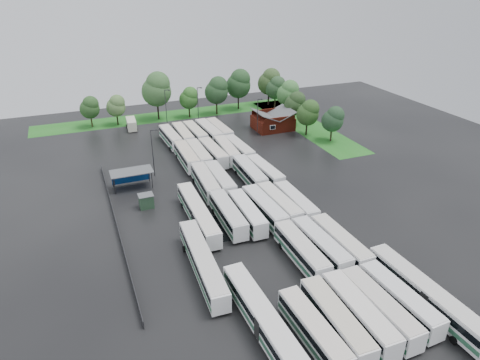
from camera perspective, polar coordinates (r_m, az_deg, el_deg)
name	(u,v)px	position (r m, az deg, el deg)	size (l,w,h in m)	color
ground	(255,224)	(73.78, 2.05, -5.83)	(160.00, 160.00, 0.00)	black
brick_building	(273,122)	(117.53, 4.40, 7.67)	(10.07, 8.60, 5.39)	#641A0D
wash_shed	(131,173)	(87.31, -14.29, 0.91)	(8.20, 4.20, 3.58)	#2D2D30
utility_hut	(146,201)	(79.78, -12.40, -2.74)	(2.70, 2.20, 2.62)	#234029
grass_strip_north	(174,115)	(130.89, -8.76, 8.54)	(80.00, 10.00, 0.01)	#1F681B
grass_strip_east	(305,124)	(122.71, 8.60, 7.35)	(10.00, 50.00, 0.01)	#1F681B
west_fence	(116,223)	(75.65, -16.16, -5.57)	(0.10, 50.00, 1.20)	#2D2D30
bus_r0c0	(313,330)	(52.80, 9.76, -19.16)	(2.96, 12.45, 3.45)	white
bus_r0c1	(336,320)	(54.27, 12.64, -17.81)	(3.13, 13.08, 3.62)	white
bus_r0c2	(359,313)	(55.79, 15.55, -16.75)	(3.02, 13.09, 3.63)	white
bus_r0c3	(379,308)	(57.24, 18.04, -15.87)	(3.00, 12.98, 3.60)	white
bus_r0c4	(399,299)	(59.28, 20.49, -14.68)	(3.22, 12.76, 3.52)	white
bus_r1c2	(301,251)	(64.41, 8.16, -9.34)	(2.85, 12.90, 3.59)	white
bus_r1c3	(320,246)	(65.99, 10.68, -8.59)	(3.12, 12.94, 3.58)	white
bus_r1c4	(340,243)	(67.18, 13.21, -8.17)	(2.99, 12.93, 3.59)	white
bus_r2c0	(228,214)	(72.55, -1.62, -4.60)	(3.06, 12.99, 3.60)	white
bus_r2c1	(247,213)	(73.04, 0.93, -4.41)	(2.98, 12.64, 3.50)	white
bus_r2c2	(264,208)	(74.45, 3.27, -3.76)	(3.18, 13.04, 3.61)	white
bus_r2c3	(279,204)	(75.91, 5.22, -3.24)	(3.14, 12.75, 3.53)	white
bus_r2c4	(296,203)	(76.77, 7.44, -3.04)	(2.64, 12.37, 3.44)	white
bus_r3c0	(205,182)	(83.52, -4.64, -0.27)	(3.43, 13.18, 3.63)	white
bus_r3c1	(220,180)	(84.23, -2.72, 0.01)	(3.04, 12.93, 3.58)	white
bus_r3c3	(249,173)	(86.81, 1.27, 0.89)	(3.07, 13.07, 3.62)	white
bus_r3c4	(265,172)	(87.70, 3.31, 1.08)	(3.29, 12.67, 3.49)	white
bus_r4c0	(187,157)	(95.46, -7.14, 3.11)	(2.98, 12.99, 3.60)	white
bus_r4c1	(199,155)	(96.21, -5.52, 3.38)	(2.92, 12.93, 3.59)	white
bus_r4c2	(213,153)	(96.91, -3.60, 3.63)	(3.05, 12.97, 3.59)	white
bus_r4c3	(227,151)	(98.08, -1.78, 3.93)	(3.27, 12.76, 3.52)	white
bus_r4c4	(239,149)	(98.97, -0.15, 4.14)	(3.14, 12.53, 3.46)	white
bus_r5c0	(171,137)	(107.61, -9.24, 5.64)	(3.14, 12.49, 3.45)	white
bus_r5c1	(183,135)	(108.63, -7.61, 5.96)	(2.70, 12.52, 3.48)	white
bus_r5c2	(195,133)	(109.45, -5.99, 6.21)	(3.15, 12.64, 3.49)	white
bus_r5c3	(209,132)	(109.92, -4.19, 6.42)	(3.35, 13.20, 3.64)	white
bus_r5c4	(219,130)	(110.99, -2.79, 6.64)	(3.28, 12.92, 3.57)	white
artic_bus_west_a	(264,320)	(53.20, 3.16, -18.18)	(3.21, 19.20, 3.55)	white
artic_bus_west_b	(198,213)	(73.25, -5.63, -4.45)	(2.99, 18.77, 3.47)	white
artic_bus_west_c	(203,262)	(61.91, -5.00, -10.86)	(3.52, 18.80, 3.47)	white
artic_bus_east	(426,295)	(61.18, 23.50, -13.84)	(3.23, 19.07, 3.53)	white
minibus	(131,124)	(120.86, -14.29, 7.30)	(2.82, 6.54, 2.79)	silver
tree_north_0	(90,107)	(124.48, -19.37, 9.14)	(5.27, 5.27, 8.72)	#3D2A19
tree_north_1	(116,106)	(124.19, -16.17, 9.51)	(5.18, 5.18, 8.59)	black
tree_north_2	(157,89)	(125.54, -11.01, 11.83)	(8.35, 8.35, 13.83)	black
tree_north_3	(189,98)	(126.75, -6.79, 10.83)	(5.49, 5.49, 9.09)	black
tree_north_4	(217,90)	(128.52, -3.08, 11.89)	(6.89, 6.89, 11.42)	black
tree_north_5	(239,83)	(133.53, -0.14, 12.76)	(7.50, 7.50, 12.42)	black
tree_north_6	(270,81)	(138.35, 3.98, 12.99)	(7.08, 7.08, 11.73)	black
tree_east_0	(333,119)	(109.77, 12.35, 7.97)	(5.48, 5.48, 9.08)	#2E2419
tree_east_1	(308,113)	(112.69, 9.11, 8.88)	(5.76, 5.76, 9.53)	black
tree_east_2	(295,103)	(120.71, 7.39, 10.11)	(5.68, 5.67, 9.39)	#3A2B1F
tree_east_3	(288,93)	(127.89, 6.48, 11.47)	(6.45, 6.45, 10.69)	black
tree_east_4	(276,88)	(135.41, 4.83, 12.18)	(6.06, 6.06, 10.03)	#2C2217
lamp_post_ne	(258,114)	(111.68, 2.43, 8.74)	(1.49, 0.29, 9.66)	#2D2D30
lamp_post_nw	(153,150)	(89.92, -11.52, 4.00)	(1.57, 0.31, 10.19)	#2D2D30
lamp_post_back_w	(166,105)	(119.89, -9.81, 9.78)	(1.57, 0.31, 10.21)	#2D2D30
lamp_post_back_e	(198,102)	(122.47, -5.59, 10.29)	(1.52, 0.30, 9.89)	#2D2D30
puddle_0	(324,303)	(59.25, 11.14, -15.75)	(5.09, 5.09, 0.01)	black
puddle_1	(365,287)	(62.85, 16.30, -13.58)	(4.55, 4.55, 0.01)	black
puddle_2	(221,228)	(72.62, -2.48, -6.42)	(8.31, 8.31, 0.01)	black
puddle_3	(300,219)	(75.63, 8.06, -5.23)	(4.31, 4.31, 0.01)	black
puddle_4	(387,267)	(67.44, 19.06, -10.95)	(4.16, 4.16, 0.01)	black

